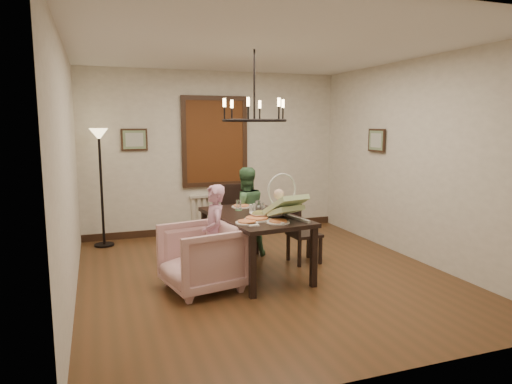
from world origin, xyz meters
TOP-DOWN VIEW (x-y plane):
  - room_shell at (0.00, 0.37)m, footprint 4.51×5.00m
  - dining_table at (-0.10, 0.11)m, footprint 1.12×1.74m
  - chair_far at (-0.01, 1.14)m, footprint 0.52×0.52m
  - chair_right at (0.70, 0.32)m, footprint 0.43×0.43m
  - armchair at (-0.87, -0.23)m, footprint 0.99×0.98m
  - elderly_woman at (-0.68, -0.11)m, footprint 0.27×0.38m
  - seated_man at (0.04, 0.91)m, footprint 0.53×0.42m
  - baby_bouncer at (0.12, -0.32)m, footprint 0.53×0.67m
  - salad_bowl at (-0.09, -0.10)m, footprint 0.31×0.31m
  - pizza_platter at (-0.19, -0.22)m, footprint 0.30×0.30m
  - drinking_glass at (0.02, 0.14)m, footprint 0.07×0.07m
  - window_blinds at (0.00, 2.46)m, footprint 1.00×0.03m
  - radiator at (0.00, 2.48)m, footprint 0.92×0.12m
  - picture_back at (-1.35, 2.47)m, footprint 0.42×0.03m
  - picture_right at (2.21, 0.90)m, footprint 0.03×0.42m
  - floor_lamp at (-1.90, 2.15)m, footprint 0.30×0.30m
  - chandelier at (-0.10, 0.11)m, footprint 0.80×0.80m

SIDE VIEW (x-z plane):
  - radiator at x=0.00m, z-range 0.04..0.66m
  - armchair at x=-0.87m, z-range 0.00..0.77m
  - chair_right at x=0.70m, z-range 0.00..0.90m
  - elderly_woman at x=-0.68m, z-range 0.00..1.00m
  - chair_far at x=-0.01m, z-range 0.00..1.01m
  - seated_man at x=0.04m, z-range 0.00..1.07m
  - dining_table at x=-0.10m, z-range 0.30..1.07m
  - pizza_platter at x=-0.19m, z-range 0.77..0.81m
  - salad_bowl at x=-0.09m, z-range 0.77..0.84m
  - drinking_glass at x=0.02m, z-range 0.77..0.90m
  - floor_lamp at x=-1.90m, z-range 0.00..1.80m
  - baby_bouncer at x=0.12m, z-range 0.77..1.16m
  - room_shell at x=0.00m, z-range -0.01..2.80m
  - window_blinds at x=0.00m, z-range 0.90..2.30m
  - picture_back at x=-1.35m, z-range 1.47..1.83m
  - picture_right at x=2.21m, z-range 1.47..1.83m
  - chandelier at x=-0.10m, z-range 1.93..1.97m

